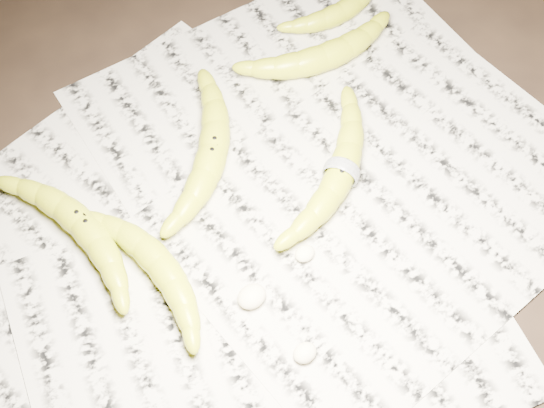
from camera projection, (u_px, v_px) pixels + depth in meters
ground at (287, 215)px, 0.96m from camera, size 3.00×3.00×0.00m
newspaper_patch at (249, 208)px, 0.97m from camera, size 0.90×0.70×0.01m
banana_left_a at (82, 223)px, 0.93m from camera, size 0.09×0.23×0.04m
banana_left_b at (159, 263)px, 0.90m from camera, size 0.07×0.20×0.04m
banana_center at (212, 150)px, 0.98m from camera, size 0.21×0.20×0.04m
banana_taped at (342, 171)px, 0.97m from camera, size 0.23×0.17×0.04m
banana_upper_a at (323, 56)px, 1.06m from camera, size 0.22×0.11×0.04m
banana_upper_b at (340, 11)px, 1.11m from camera, size 0.16×0.06×0.03m
measuring_tape at (342, 171)px, 0.97m from camera, size 0.03×0.04×0.05m
flesh_chunk_a at (252, 295)px, 0.89m from camera, size 0.04×0.03×0.02m
flesh_chunk_b at (305, 352)px, 0.86m from camera, size 0.03×0.02×0.02m
flesh_chunk_c at (305, 252)px, 0.92m from camera, size 0.03×0.02×0.02m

